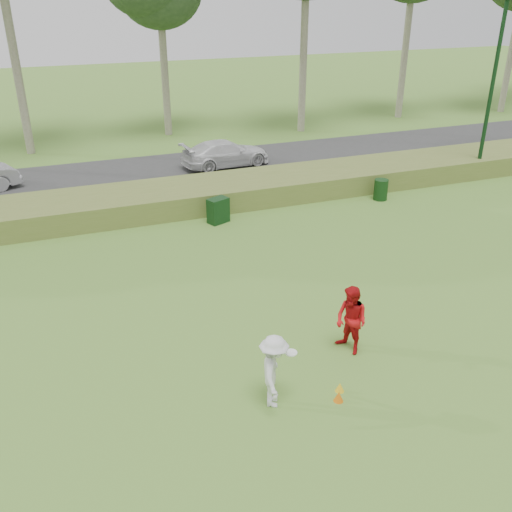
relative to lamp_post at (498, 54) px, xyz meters
name	(u,v)px	position (x,y,z in m)	size (l,w,h in m)	color
ground	(314,372)	(-14.00, -11.00, -5.59)	(120.00, 120.00, 0.00)	#457527
reed_strip	(188,196)	(-14.00, 1.00, -5.14)	(80.00, 3.00, 0.90)	#556829
park_road	(163,172)	(-14.00, 6.00, -5.56)	(80.00, 6.00, 0.06)	#2D2D2D
lamp_post	(498,54)	(0.00, 0.00, 0.00)	(0.70, 0.70, 8.18)	black
player_white	(274,371)	(-15.35, -11.69, -4.72)	(1.05, 1.29, 1.75)	silver
player_red	(351,320)	(-12.79, -10.51, -4.69)	(0.88, 0.68, 1.81)	#B30F12
cone_orange	(339,397)	(-13.96, -12.14, -5.47)	(0.22, 0.22, 0.25)	#D9630B
cone_yellow	(340,387)	(-13.77, -11.84, -5.48)	(0.21, 0.21, 0.23)	yellow
utility_cabinet	(218,210)	(-13.35, -1.13, -5.10)	(0.79, 0.49, 0.98)	black
trash_bin	(381,190)	(-6.06, -1.10, -5.15)	(0.59, 0.59, 0.89)	black
car_right	(226,153)	(-10.81, 5.79, -4.89)	(1.81, 4.45, 1.29)	silver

